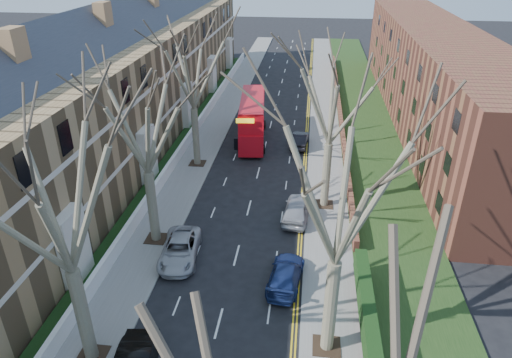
% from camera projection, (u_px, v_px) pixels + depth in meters
% --- Properties ---
extents(pavement_left, '(3.00, 102.00, 0.12)m').
position_uv_depth(pavement_left, '(218.00, 122.00, 51.40)').
color(pavement_left, slate).
rests_on(pavement_left, ground).
extents(pavement_right, '(3.00, 102.00, 0.12)m').
position_uv_depth(pavement_right, '(325.00, 126.00, 50.11)').
color(pavement_right, slate).
rests_on(pavement_right, ground).
extents(terrace_left, '(9.70, 78.00, 13.60)m').
position_uv_depth(terrace_left, '(119.00, 93.00, 42.65)').
color(terrace_left, olive).
rests_on(terrace_left, ground).
extents(flats_right, '(13.97, 54.00, 10.00)m').
position_uv_depth(flats_right, '(433.00, 76.00, 50.11)').
color(flats_right, brown).
rests_on(flats_right, ground).
extents(front_wall_left, '(0.30, 78.00, 1.00)m').
position_uv_depth(front_wall_left, '(185.00, 144.00, 44.28)').
color(front_wall_left, white).
rests_on(front_wall_left, ground).
extents(grass_verge_right, '(6.00, 102.00, 0.06)m').
position_uv_depth(grass_verge_right, '(367.00, 128.00, 49.58)').
color(grass_verge_right, '#1C3513').
rests_on(grass_verge_right, ground).
extents(tree_left_mid, '(10.50, 10.50, 14.71)m').
position_uv_depth(tree_left_mid, '(52.00, 187.00, 17.94)').
color(tree_left_mid, brown).
rests_on(tree_left_mid, ground).
extents(tree_left_far, '(10.15, 10.15, 14.22)m').
position_uv_depth(tree_left_far, '(141.00, 111.00, 26.88)').
color(tree_left_far, brown).
rests_on(tree_left_far, ground).
extents(tree_left_dist, '(10.50, 10.50, 14.71)m').
position_uv_depth(tree_left_dist, '(191.00, 59.00, 37.29)').
color(tree_left_dist, brown).
rests_on(tree_left_dist, ground).
extents(tree_right_mid, '(10.50, 10.50, 14.71)m').
position_uv_depth(tree_right_mid, '(343.00, 180.00, 18.47)').
color(tree_right_mid, brown).
rests_on(tree_right_mid, ground).
extents(tree_right_far, '(10.15, 10.15, 14.22)m').
position_uv_depth(tree_right_far, '(333.00, 89.00, 30.93)').
color(tree_right_far, brown).
rests_on(tree_right_far, ground).
extents(double_decker_bus, '(3.34, 10.41, 4.31)m').
position_uv_depth(double_decker_bus, '(252.00, 120.00, 45.94)').
color(double_decker_bus, red).
rests_on(double_decker_bus, ground).
extents(car_left_far, '(2.73, 5.11, 1.36)m').
position_uv_depth(car_left_far, '(180.00, 250.00, 29.08)').
color(car_left_far, '#A6A7AC').
rests_on(car_left_far, ground).
extents(car_right_near, '(2.31, 4.69, 1.31)m').
position_uv_depth(car_right_near, '(286.00, 274.00, 26.96)').
color(car_right_near, navy).
rests_on(car_right_near, ground).
extents(car_right_mid, '(2.29, 4.76, 1.57)m').
position_uv_depth(car_right_mid, '(297.00, 209.00, 33.32)').
color(car_right_mid, '#9798A0').
rests_on(car_right_mid, ground).
extents(car_right_far, '(1.73, 4.23, 1.37)m').
position_uv_depth(car_right_far, '(300.00, 140.00, 45.16)').
color(car_right_far, black).
rests_on(car_right_far, ground).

